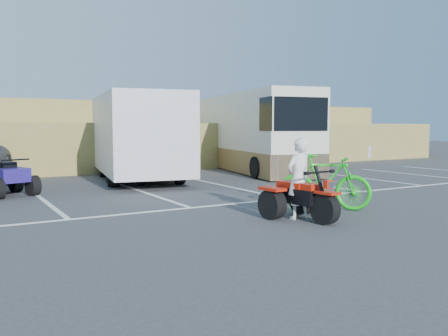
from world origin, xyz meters
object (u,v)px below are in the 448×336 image
rv_motorhome (252,138)px  quad_atv_blue (7,196)px  red_trike_atv (304,220)px  green_dirt_bike (325,182)px  rider (299,179)px  cargo_trailer (138,135)px  quad_atv_green (125,184)px

rv_motorhome → quad_atv_blue: rv_motorhome is taller
red_trike_atv → green_dirt_bike: (1.22, 0.75, 0.61)m
red_trike_atv → rider: 0.82m
red_trike_atv → quad_atv_blue: (-4.72, 6.60, 0.00)m
rider → cargo_trailer: bearing=-94.2°
green_dirt_bike → rv_motorhome: rv_motorhome is taller
rider → green_dirt_bike: rider is taller
quad_atv_blue → quad_atv_green: (3.53, 0.82, 0.00)m
red_trike_atv → green_dirt_bike: size_ratio=0.77×
rv_motorhome → quad_atv_green: bearing=-150.2°
red_trike_atv → rv_motorhome: rv_motorhome is taller
red_trike_atv → rider: size_ratio=0.97×
rv_motorhome → green_dirt_bike: bearing=-102.3°
green_dirt_bike → quad_atv_green: bearing=72.3°
rider → rv_motorhome: (5.08, 9.36, 0.55)m
quad_atv_blue → cargo_trailer: bearing=3.8°
rv_motorhome → cargo_trailer: bearing=-156.2°
rv_motorhome → quad_atv_green: rv_motorhome is taller
quad_atv_blue → rider: bearing=-71.6°
green_dirt_bike → quad_atv_blue: green_dirt_bike is taller
red_trike_atv → quad_atv_blue: bearing=118.7°
green_dirt_bike → quad_atv_blue: 8.36m
quad_atv_blue → red_trike_atv: bearing=-72.1°
cargo_trailer → rv_motorhome: rv_motorhome is taller
rider → green_dirt_bike: (1.24, 0.60, -0.20)m
green_dirt_bike → rv_motorhome: (3.85, 8.75, 0.75)m
rider → quad_atv_green: rider is taller
quad_atv_blue → quad_atv_green: size_ratio=1.06×
green_dirt_bike → cargo_trailer: bearing=64.5°
rider → quad_atv_green: 7.41m
red_trike_atv → quad_atv_green: (-1.20, 7.42, 0.00)m
rider → rv_motorhome: size_ratio=0.18×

